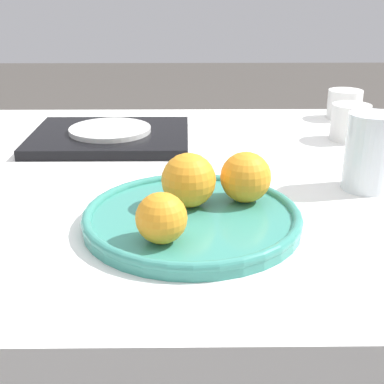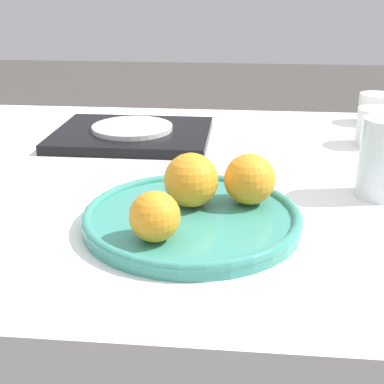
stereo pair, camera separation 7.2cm
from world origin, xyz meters
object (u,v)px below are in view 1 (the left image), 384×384
side_plate (110,130)px  fruit_platter (192,217)px  orange_0 (246,177)px  water_glass (369,152)px  orange_2 (189,180)px  orange_1 (161,218)px  cup_0 (350,122)px  serving_tray (110,137)px  cup_2 (344,104)px

side_plate → fruit_platter: bearing=-67.9°
orange_0 → water_glass: bearing=23.1°
fruit_platter → orange_0: orange_0 is taller
fruit_platter → water_glass: water_glass is taller
fruit_platter → orange_2: size_ratio=3.92×
fruit_platter → orange_2: orange_2 is taller
orange_1 → cup_0: bearing=52.9°
fruit_platter → orange_1: (-0.04, -0.08, 0.04)m
water_glass → serving_tray: size_ratio=0.38×
fruit_platter → cup_0: size_ratio=3.77×
cup_2 → orange_0: bearing=-118.4°
orange_2 → cup_2: (0.38, 0.56, -0.02)m
water_glass → side_plate: size_ratio=0.73×
serving_tray → side_plate: size_ratio=1.91×
orange_2 → water_glass: 0.30m
fruit_platter → serving_tray: bearing=112.1°
orange_1 → cup_2: 0.79m
orange_0 → serving_tray: size_ratio=0.23×
fruit_platter → water_glass: (0.28, 0.14, 0.05)m
orange_1 → serving_tray: size_ratio=0.20×
fruit_platter → orange_0: (0.08, 0.05, 0.04)m
fruit_platter → orange_1: orange_1 is taller
serving_tray → cup_2: size_ratio=3.94×
serving_tray → cup_0: size_ratio=4.02×
orange_0 → side_plate: (-0.24, 0.36, -0.03)m
fruit_platter → serving_tray: 0.44m
fruit_platter → water_glass: size_ratio=2.44×
fruit_platter → side_plate: bearing=112.1°
orange_0 → orange_1: size_ratio=1.15×
water_glass → cup_0: 0.28m
fruit_platter → orange_2: 0.05m
orange_1 → orange_2: 0.12m
orange_1 → side_plate: orange_1 is taller
orange_1 → cup_0: (0.37, 0.49, -0.01)m
side_plate → serving_tray: bearing=0.0°
orange_1 → serving_tray: (-0.13, 0.49, -0.04)m
orange_1 → fruit_platter: bearing=64.4°
water_glass → cup_2: bearing=78.7°
orange_0 → water_glass: 0.22m
side_plate → cup_2: (0.54, 0.19, 0.01)m
water_glass → cup_0: (0.05, 0.28, -0.02)m
orange_0 → orange_2: bearing=-168.8°
side_plate → cup_2: size_ratio=2.07×
orange_0 → serving_tray: (-0.24, 0.36, -0.04)m
cup_0 → orange_1: bearing=-127.1°
orange_1 → orange_2: bearing=73.2°
orange_1 → serving_tray: 0.50m
fruit_platter → cup_2: cup_2 is taller
orange_1 → cup_0: orange_1 is taller
fruit_platter → cup_0: cup_0 is taller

